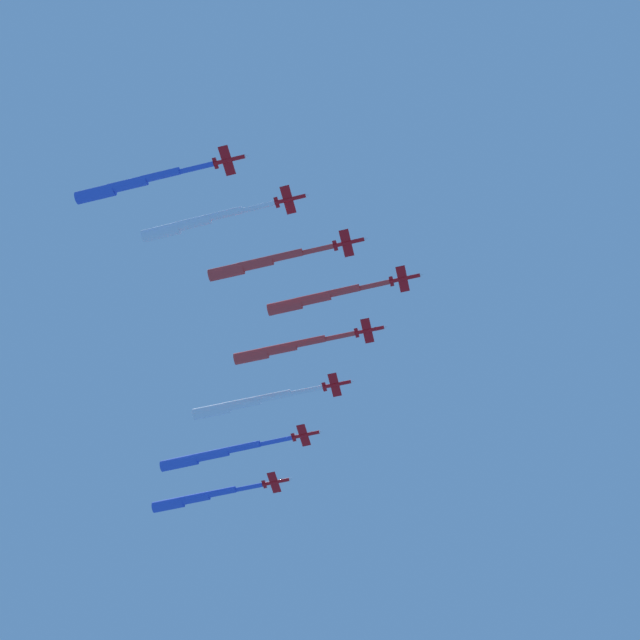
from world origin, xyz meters
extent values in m
cylinder|color=red|center=(12.02, -24.70, 176.07)|extent=(6.84, 7.57, 1.22)
cone|color=white|center=(15.35, -28.50, 176.07)|extent=(1.73, 1.74, 1.15)
cylinder|color=black|center=(8.90, -21.12, 176.07)|extent=(1.08, 1.05, 0.91)
ellipsoid|color=black|center=(13.29, -26.22, 176.54)|extent=(1.88, 1.98, 0.76)
cube|color=red|center=(11.67, -24.29, 176.02)|extent=(8.07, 7.54, 1.07)
cube|color=white|center=(14.55, -21.77, 176.52)|extent=(2.05, 2.20, 0.18)
cube|color=white|center=(8.79, -26.81, 175.67)|extent=(2.05, 2.20, 0.18)
cube|color=red|center=(9.53, -21.85, 176.07)|extent=(3.13, 2.93, 0.46)
cube|color=white|center=(9.45, -21.92, 177.02)|extent=(1.17, 1.27, 1.90)
cylinder|color=red|center=(5.84, -17.63, 176.07)|extent=(7.73, 8.53, 1.55)
cylinder|color=red|center=(-0.09, -11.30, 176.04)|extent=(8.31, 9.03, 2.32)
cylinder|color=red|center=(-5.49, -4.50, 176.09)|extent=(8.90, 9.54, 3.09)
cylinder|color=red|center=(-10.87, 2.31, 176.14)|extent=(9.48, 10.05, 3.87)
cylinder|color=red|center=(14.27, -5.04, 178.18)|extent=(6.89, 7.50, 1.19)
cone|color=white|center=(17.64, -8.81, 178.18)|extent=(1.71, 1.72, 1.13)
cylinder|color=black|center=(11.10, -1.50, 178.18)|extent=(1.07, 1.04, 0.89)
ellipsoid|color=black|center=(15.56, -6.55, 178.65)|extent=(1.88, 1.96, 0.74)
cube|color=red|center=(13.92, -4.64, 178.13)|extent=(8.04, 7.60, 0.87)
cube|color=white|center=(16.77, -2.08, 178.54)|extent=(2.06, 2.18, 0.16)
cube|color=white|center=(11.05, -7.20, 177.87)|extent=(2.06, 2.18, 0.16)
cube|color=red|center=(11.75, -2.23, 178.18)|extent=(3.12, 2.95, 0.38)
cube|color=white|center=(11.69, -2.28, 179.13)|extent=(1.15, 1.23, 1.90)
cylinder|color=red|center=(7.93, 2.04, 178.18)|extent=(7.97, 8.65, 1.52)
cylinder|color=red|center=(1.76, 8.48, 178.16)|extent=(8.53, 9.16, 2.28)
cylinder|color=red|center=(-3.88, 15.40, 178.19)|extent=(9.10, 9.66, 3.03)
cylinder|color=red|center=(-9.49, 22.33, 178.23)|extent=(9.66, 10.17, 3.79)
cylinder|color=red|center=(-7.76, -24.52, 174.51)|extent=(6.85, 7.58, 1.23)
cone|color=white|center=(-4.43, -28.32, 174.51)|extent=(1.73, 1.74, 1.16)
cylinder|color=black|center=(-10.89, -20.95, 174.51)|extent=(1.09, 1.06, 0.92)
ellipsoid|color=black|center=(-6.49, -26.05, 174.97)|extent=(1.88, 1.98, 0.77)
cube|color=red|center=(-8.11, -24.11, 174.46)|extent=(8.06, 7.54, 1.16)
cube|color=white|center=(-5.24, -21.60, 174.99)|extent=(2.05, 2.20, 0.18)
cube|color=white|center=(-10.99, -26.64, 174.06)|extent=(2.05, 2.20, 0.18)
cube|color=red|center=(-10.25, -21.68, 174.51)|extent=(3.12, 2.93, 0.49)
cube|color=white|center=(-10.33, -21.75, 175.45)|extent=(1.19, 1.28, 1.90)
cylinder|color=red|center=(-13.95, -17.46, 174.51)|extent=(7.76, 8.54, 1.56)
cylinder|color=red|center=(-19.89, -11.12, 174.47)|extent=(8.34, 9.05, 2.34)
cylinder|color=red|center=(-25.31, -4.32, 174.52)|extent=(8.93, 9.57, 3.12)
cylinder|color=red|center=(-30.70, 2.50, 174.58)|extent=(9.51, 10.08, 3.90)
cylinder|color=red|center=(16.52, 14.61, 176.44)|extent=(6.87, 7.49, 1.17)
cone|color=white|center=(19.89, 10.84, 176.44)|extent=(1.70, 1.71, 1.11)
cylinder|color=black|center=(13.36, 18.15, 176.44)|extent=(1.06, 1.03, 0.88)
ellipsoid|color=black|center=(17.82, 13.11, 176.91)|extent=(1.87, 1.95, 0.73)
cube|color=red|center=(16.16, 15.01, 176.39)|extent=(8.06, 7.60, 0.72)
cube|color=white|center=(19.03, 17.57, 176.72)|extent=(2.06, 2.19, 0.15)
cube|color=white|center=(13.30, 12.45, 176.19)|extent=(2.06, 2.19, 0.15)
cube|color=red|center=(14.00, 17.43, 176.44)|extent=(3.12, 2.95, 0.32)
cube|color=white|center=(13.95, 17.38, 177.39)|extent=(1.12, 1.21, 1.90)
cylinder|color=white|center=(9.88, 22.05, 176.44)|extent=(8.66, 9.45, 1.49)
cylinder|color=white|center=(3.09, 29.20, 176.42)|extent=(9.22, 9.94, 2.24)
cylinder|color=white|center=(-3.16, 36.82, 176.45)|extent=(9.77, 10.44, 2.99)
cylinder|color=white|center=(-9.40, 44.46, 176.48)|extent=(10.33, 10.94, 3.73)
cylinder|color=red|center=(-27.54, -24.35, 178.28)|extent=(6.79, 7.61, 1.21)
cone|color=white|center=(-24.24, -28.17, 178.28)|extent=(1.72, 1.74, 1.15)
cylinder|color=black|center=(-30.64, -20.75, 178.28)|extent=(1.08, 1.05, 0.91)
ellipsoid|color=black|center=(-26.28, -25.88, 178.74)|extent=(1.87, 1.98, 0.76)
cube|color=red|center=(-27.88, -23.94, 178.23)|extent=(8.10, 7.51, 1.04)
cube|color=white|center=(-24.99, -21.44, 178.71)|extent=(2.04, 2.20, 0.17)
cube|color=white|center=(-30.79, -26.44, 177.88)|extent=(2.04, 2.20, 0.17)
cube|color=red|center=(-30.00, -21.48, 178.28)|extent=(3.14, 2.92, 0.44)
cube|color=white|center=(-30.08, -21.55, 179.22)|extent=(1.16, 1.27, 1.90)
cylinder|color=white|center=(-33.88, -16.99, 178.28)|extent=(8.17, 9.13, 1.54)
cylinder|color=white|center=(-40.19, -10.12, 178.24)|extent=(8.75, 9.63, 2.31)
cylinder|color=white|center=(-45.97, -2.79, 178.29)|extent=(9.34, 10.14, 3.08)
cylinder|color=white|center=(-51.73, 4.56, 178.34)|extent=(9.92, 10.64, 3.86)
cylinder|color=red|center=(18.77, 34.26, 175.49)|extent=(6.80, 7.60, 1.21)
cone|color=white|center=(22.07, 30.44, 175.49)|extent=(1.72, 1.73, 1.15)
cylinder|color=black|center=(15.67, 37.86, 175.49)|extent=(1.08, 1.05, 0.90)
ellipsoid|color=black|center=(20.03, 32.73, 175.96)|extent=(1.87, 1.98, 0.75)
cube|color=red|center=(18.42, 34.67, 175.44)|extent=(8.10, 7.52, 0.99)
cube|color=white|center=(21.31, 37.17, 175.90)|extent=(2.04, 2.20, 0.17)
cube|color=white|center=(15.52, 32.16, 175.12)|extent=(2.04, 2.20, 0.17)
cube|color=red|center=(16.30, 37.12, 175.49)|extent=(3.14, 2.92, 0.42)
cube|color=white|center=(16.23, 37.06, 176.44)|extent=(1.15, 1.26, 1.90)
cylinder|color=blue|center=(12.10, 41.99, 175.49)|extent=(8.92, 9.99, 1.53)
cylinder|color=blue|center=(5.12, 49.60, 175.46)|extent=(9.50, 10.49, 2.30)
cylinder|color=blue|center=(-1.31, 57.68, 175.50)|extent=(10.08, 10.99, 3.07)
cylinder|color=blue|center=(-7.73, 65.78, 175.55)|extent=(10.66, 11.49, 3.84)
cylinder|color=red|center=(-47.32, -24.17, 176.70)|extent=(6.85, 7.58, 1.22)
cone|color=white|center=(-43.99, -27.97, 176.70)|extent=(1.73, 1.74, 1.16)
cylinder|color=black|center=(-50.44, -20.60, 176.70)|extent=(1.09, 1.06, 0.92)
ellipsoid|color=black|center=(-46.05, -25.70, 177.16)|extent=(1.88, 1.98, 0.77)
cube|color=red|center=(-47.67, -23.76, 176.65)|extent=(8.07, 7.54, 1.13)
cube|color=white|center=(-44.80, -21.25, 177.18)|extent=(2.05, 2.20, 0.18)
cube|color=white|center=(-50.55, -26.29, 176.26)|extent=(2.05, 2.20, 0.18)
cube|color=red|center=(-49.81, -21.33, 176.70)|extent=(3.12, 2.93, 0.48)
cube|color=white|center=(-49.89, -21.40, 177.64)|extent=(1.18, 1.28, 1.90)
cylinder|color=blue|center=(-53.75, -16.82, 176.70)|extent=(8.33, 9.20, 1.56)
cylinder|color=blue|center=(-60.20, -9.90, 176.66)|extent=(8.91, 9.71, 2.33)
cylinder|color=blue|center=(-66.11, -2.53, 176.71)|extent=(9.50, 10.23, 3.11)
cylinder|color=blue|center=(-72.01, 4.87, 176.77)|extent=(10.08, 10.74, 3.89)
cylinder|color=red|center=(21.02, 53.91, 175.00)|extent=(6.83, 7.55, 1.19)
cone|color=white|center=(24.35, 50.12, 175.00)|extent=(1.70, 1.72, 1.13)
cylinder|color=black|center=(17.89, 57.48, 175.00)|extent=(1.06, 1.04, 0.89)
ellipsoid|color=black|center=(22.30, 52.40, 175.47)|extent=(1.86, 1.96, 0.74)
cube|color=red|center=(20.67, 54.32, 174.95)|extent=(8.08, 7.56, 0.82)
cube|color=white|center=(23.55, 56.85, 175.33)|extent=(2.05, 2.19, 0.16)
cube|color=white|center=(17.78, 51.79, 174.71)|extent=(2.05, 2.19, 0.16)
cube|color=red|center=(18.53, 56.75, 175.00)|extent=(3.13, 2.94, 0.36)
cube|color=white|center=(18.47, 56.70, 175.95)|extent=(1.13, 1.23, 1.90)
cylinder|color=blue|center=(14.77, 61.03, 175.00)|extent=(7.84, 8.63, 1.51)
cylinder|color=blue|center=(8.72, 67.48, 174.98)|extent=(8.41, 9.13, 2.26)
cylinder|color=blue|center=(3.20, 74.39, 175.01)|extent=(8.97, 9.63, 3.02)
cylinder|color=blue|center=(-2.30, 81.32, 175.05)|extent=(9.54, 10.13, 3.77)
camera|label=1|loc=(-57.78, -81.20, -43.53)|focal=46.44mm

